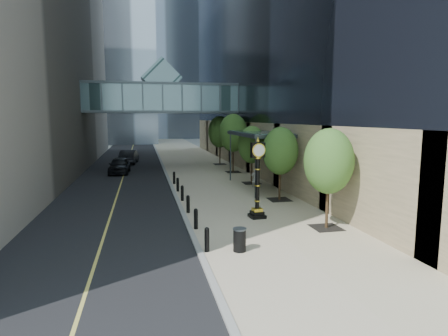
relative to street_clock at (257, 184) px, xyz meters
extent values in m
plane|color=gray|center=(-0.83, -5.54, -1.91)|extent=(320.00, 320.00, 0.00)
cube|color=black|center=(-7.83, 34.46, -1.90)|extent=(8.00, 180.00, 0.02)
cube|color=#B5A68B|center=(0.17, 34.46, -1.88)|extent=(8.00, 180.00, 0.06)
cube|color=gray|center=(-3.83, 34.46, -1.87)|extent=(0.25, 180.00, 0.07)
cube|color=#ACC0D9|center=(-6.83, 114.46, 30.59)|extent=(22.00, 22.00, 65.00)
cube|color=#466D70|center=(-3.83, 22.46, 5.59)|extent=(17.00, 4.00, 3.00)
cube|color=#383F44|center=(-3.83, 22.46, 4.14)|extent=(17.00, 4.20, 0.25)
cube|color=#383F44|center=(-3.83, 22.46, 7.04)|extent=(17.00, 4.20, 0.25)
cube|color=#466D70|center=(-3.83, 22.46, 7.69)|extent=(4.24, 3.00, 4.24)
cube|color=#383F44|center=(2.67, 8.46, 2.29)|extent=(3.00, 8.00, 0.25)
cube|color=#466D70|center=(2.67, 8.46, 2.44)|extent=(2.80, 7.80, 0.06)
cylinder|color=#383F44|center=(1.37, 4.76, 0.19)|extent=(0.12, 0.12, 4.20)
cylinder|color=#383F44|center=(1.37, 12.16, 0.19)|extent=(0.12, 0.12, 4.20)
cylinder|color=black|center=(-3.53, -4.54, -1.40)|extent=(0.20, 0.20, 0.90)
cylinder|color=black|center=(-3.53, -1.34, -1.40)|extent=(0.20, 0.20, 0.90)
cylinder|color=black|center=(-3.53, 1.86, -1.40)|extent=(0.20, 0.20, 0.90)
cylinder|color=black|center=(-3.53, 5.06, -1.40)|extent=(0.20, 0.20, 0.90)
cylinder|color=black|center=(-3.53, 8.26, -1.40)|extent=(0.20, 0.20, 0.90)
cylinder|color=black|center=(-3.53, 11.46, -1.40)|extent=(0.20, 0.20, 0.90)
cube|color=black|center=(2.77, -2.54, -1.84)|extent=(1.40, 1.40, 0.02)
cylinder|color=#44301D|center=(2.77, -2.54, -0.55)|extent=(0.14, 0.14, 2.60)
ellipsoid|color=#366324|center=(2.77, -2.54, 1.46)|extent=(2.38, 2.38, 3.18)
cube|color=black|center=(2.77, 3.96, -1.84)|extent=(1.40, 1.40, 0.02)
cylinder|color=#44301D|center=(2.77, 3.96, -0.57)|extent=(0.14, 0.14, 2.55)
ellipsoid|color=#366324|center=(2.77, 3.96, 1.39)|extent=(2.33, 2.33, 3.11)
cube|color=black|center=(2.77, 10.46, -1.84)|extent=(1.40, 1.40, 0.02)
cylinder|color=#44301D|center=(2.77, 10.46, -0.59)|extent=(0.14, 0.14, 2.51)
ellipsoid|color=#366324|center=(2.77, 10.46, 1.35)|extent=(2.30, 2.30, 3.07)
cube|color=black|center=(2.77, 16.96, -1.84)|extent=(1.40, 1.40, 0.02)
cylinder|color=#44301D|center=(2.77, 16.96, -0.32)|extent=(0.14, 0.14, 3.06)
ellipsoid|color=#366324|center=(2.77, 16.96, 2.05)|extent=(2.80, 2.80, 3.74)
cube|color=black|center=(2.77, 23.46, -1.84)|extent=(1.40, 1.40, 0.02)
cylinder|color=#44301D|center=(2.77, 23.46, -0.37)|extent=(0.14, 0.14, 2.96)
ellipsoid|color=#366324|center=(2.77, 23.46, 1.92)|extent=(2.71, 2.71, 3.62)
cube|color=black|center=(0.00, 0.00, -1.76)|extent=(0.87, 0.87, 0.18)
cube|color=black|center=(0.00, 0.00, -1.58)|extent=(0.68, 0.68, 0.18)
cube|color=yellow|center=(0.00, 0.00, -1.40)|extent=(0.53, 0.53, 0.18)
cylinder|color=black|center=(0.00, 0.00, 0.06)|extent=(0.23, 0.23, 2.75)
cube|color=black|center=(0.00, 0.00, 1.84)|extent=(0.78, 0.34, 0.80)
cylinder|color=white|center=(0.00, 0.16, 1.84)|extent=(0.62, 0.10, 0.62)
cylinder|color=white|center=(0.00, -0.16, 1.84)|extent=(0.62, 0.10, 0.62)
sphere|color=yellow|center=(0.00, 0.00, 2.32)|extent=(0.18, 0.18, 0.18)
cylinder|color=black|center=(-2.23, -4.78, -1.40)|extent=(0.59, 0.59, 0.90)
imported|color=#AEA9A0|center=(2.40, 8.27, -1.08)|extent=(0.64, 0.50, 1.53)
imported|color=black|center=(-8.26, 18.80, -1.10)|extent=(2.10, 4.72, 1.58)
imported|color=black|center=(-7.59, 26.92, -1.08)|extent=(2.27, 5.08, 1.62)
camera|label=1|loc=(-5.95, -18.93, 3.54)|focal=30.00mm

